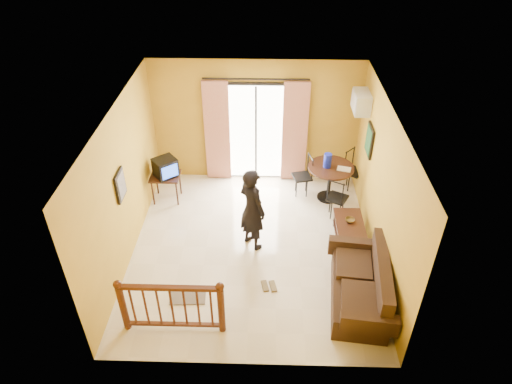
{
  "coord_description": "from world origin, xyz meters",
  "views": [
    {
      "loc": [
        0.26,
        -6.46,
        5.93
      ],
      "look_at": [
        0.07,
        0.2,
        1.17
      ],
      "focal_mm": 32.0,
      "sensor_mm": 36.0,
      "label": 1
    }
  ],
  "objects_px": {
    "television": "(165,168)",
    "dining_table": "(330,173)",
    "coffee_table": "(349,229)",
    "standing_person": "(252,209)",
    "sofa": "(363,287)"
  },
  "relations": [
    {
      "from": "coffee_table",
      "to": "sofa",
      "type": "height_order",
      "value": "sofa"
    },
    {
      "from": "dining_table",
      "to": "standing_person",
      "type": "xyz_separation_m",
      "value": [
        -1.6,
        -1.55,
        0.2
      ]
    },
    {
      "from": "television",
      "to": "standing_person",
      "type": "bearing_deg",
      "value": -75.3
    },
    {
      "from": "sofa",
      "to": "standing_person",
      "type": "height_order",
      "value": "standing_person"
    },
    {
      "from": "standing_person",
      "to": "coffee_table",
      "type": "bearing_deg",
      "value": -128.05
    },
    {
      "from": "television",
      "to": "dining_table",
      "type": "xyz_separation_m",
      "value": [
        3.47,
        0.15,
        -0.18
      ]
    },
    {
      "from": "television",
      "to": "sofa",
      "type": "distance_m",
      "value": 4.67
    },
    {
      "from": "sofa",
      "to": "standing_person",
      "type": "relative_size",
      "value": 1.15
    },
    {
      "from": "coffee_table",
      "to": "standing_person",
      "type": "height_order",
      "value": "standing_person"
    },
    {
      "from": "dining_table",
      "to": "television",
      "type": "bearing_deg",
      "value": -177.54
    },
    {
      "from": "sofa",
      "to": "standing_person",
      "type": "distance_m",
      "value": 2.37
    },
    {
      "from": "television",
      "to": "standing_person",
      "type": "distance_m",
      "value": 2.33
    },
    {
      "from": "dining_table",
      "to": "coffee_table",
      "type": "height_order",
      "value": "dining_table"
    },
    {
      "from": "standing_person",
      "to": "sofa",
      "type": "bearing_deg",
      "value": -169.13
    },
    {
      "from": "coffee_table",
      "to": "sofa",
      "type": "relative_size",
      "value": 0.5
    }
  ]
}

